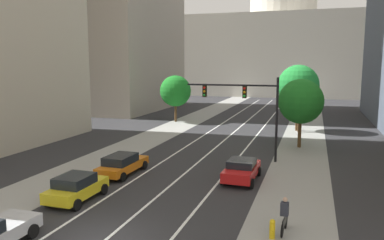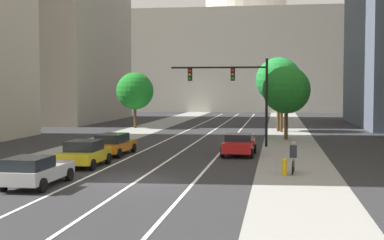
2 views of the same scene
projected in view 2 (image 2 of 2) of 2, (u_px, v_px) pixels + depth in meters
The scene contains 18 objects.
ground_plane at pixel (221, 125), 66.10m from camera, with size 400.00×400.00×0.00m, color #2B2B2D.
sidewalk_left at pixel (149, 128), 62.35m from camera, with size 4.37×130.00×0.01m, color gray.
sidewalk_right at pixel (287, 129), 59.97m from camera, with size 4.37×130.00×0.01m, color gray.
lane_stripe_left at pixel (176, 136), 51.73m from camera, with size 0.16×90.00×0.01m, color white.
lane_stripe_center at pixel (205, 136), 51.30m from camera, with size 0.16×90.00×0.01m, color white.
lane_stripe_right at pixel (235, 137), 50.87m from camera, with size 0.16×90.00×0.01m, color white.
capitol_building at pixel (246, 40), 115.16m from camera, with size 52.99×29.38×43.98m.
car_silver at pixel (35, 170), 24.92m from camera, with size 2.08×4.45×1.44m.
car_yellow at pixel (85, 153), 31.32m from camera, with size 2.10×4.04×1.53m.
car_orange at pixel (113, 144), 36.78m from camera, with size 2.13×4.78×1.45m.
car_red at pixel (239, 144), 36.65m from camera, with size 2.18×4.31×1.46m.
traffic_signal_mast at pixel (236, 85), 42.15m from camera, with size 7.51×0.39×6.76m.
fire_hydrant at pixel (284, 167), 28.12m from camera, with size 0.26×0.35×0.91m.
cyclist at pixel (293, 158), 28.76m from camera, with size 0.38×1.70×1.72m.
street_tree_far_right at pixel (286, 90), 47.71m from camera, with size 4.17×4.17×6.44m.
street_tree_mid_right at pixel (279, 80), 56.97m from camera, with size 4.75×4.75×7.72m.
street_tree_mid_left at pixel (135, 91), 61.84m from camera, with size 4.20×4.20×6.29m.
street_tree_near_right at pixel (282, 84), 56.10m from camera, with size 2.91×2.91×6.45m.
Camera 2 is at (6.67, -25.70, 4.49)m, focal length 51.29 mm.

